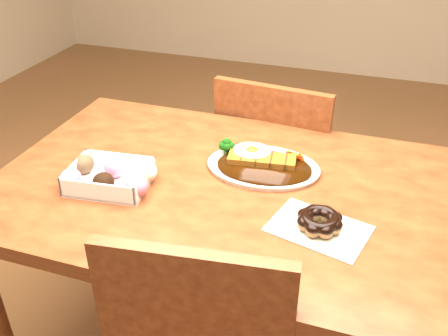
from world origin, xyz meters
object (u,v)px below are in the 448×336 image
(katsu_curry_plate, at_px, (261,164))
(pon_de_ring, at_px, (320,222))
(chair_far, at_px, (279,172))
(donut_box, at_px, (109,176))
(table, at_px, (221,213))

(katsu_curry_plate, distance_m, pon_de_ring, 0.29)
(chair_far, bearing_deg, donut_box, 69.35)
(chair_far, height_order, katsu_curry_plate, chair_far)
(table, height_order, chair_far, chair_far)
(donut_box, bearing_deg, katsu_curry_plate, 30.43)
(chair_far, distance_m, donut_box, 0.77)
(katsu_curry_plate, height_order, pon_de_ring, katsu_curry_plate)
(donut_box, bearing_deg, pon_de_ring, -1.19)
(donut_box, xyz_separation_m, pon_de_ring, (0.55, -0.01, -0.01))
(katsu_curry_plate, relative_size, pon_de_ring, 1.27)
(katsu_curry_plate, bearing_deg, pon_de_ring, -48.36)
(table, distance_m, katsu_curry_plate, 0.18)
(chair_far, xyz_separation_m, katsu_curry_plate, (0.04, -0.43, 0.29))
(katsu_curry_plate, distance_m, donut_box, 0.41)
(table, relative_size, chair_far, 1.38)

